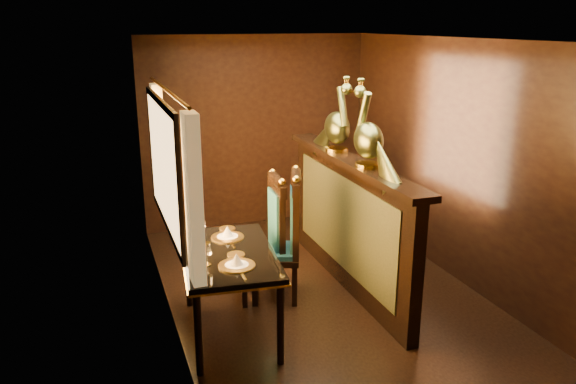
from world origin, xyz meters
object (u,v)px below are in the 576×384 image
chair_right (270,234)px  dining_table (228,260)px  chair_left (287,233)px  peacock_left (369,124)px  peacock_right (337,114)px

chair_right → dining_table: bearing=-131.1°
dining_table → chair_left: chair_left is taller
chair_right → chair_left: bearing=-28.3°
peacock_left → peacock_right: (0.00, 0.69, -0.00)m
peacock_right → chair_right: bearing=-160.8°
peacock_left → peacock_right: size_ratio=1.01×
dining_table → peacock_left: size_ratio=1.72×
dining_table → peacock_right: bearing=37.2°
dining_table → peacock_left: peacock_left is taller
chair_left → peacock_right: peacock_right is taller
peacock_left → peacock_right: peacock_left is taller
dining_table → peacock_left: bearing=12.0°
dining_table → chair_right: bearing=50.8°
dining_table → chair_right: 0.78m
dining_table → peacock_left: (1.38, 0.15, 1.06)m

